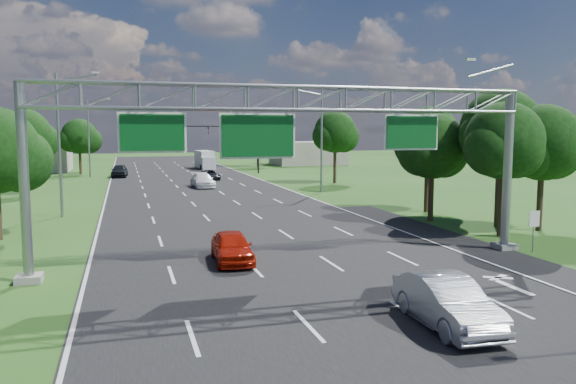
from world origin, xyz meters
name	(u,v)px	position (x,y,z in m)	size (l,w,h in m)	color
ground	(223,210)	(0.00, 30.00, 0.00)	(220.00, 220.00, 0.00)	#244B16
road	(223,210)	(0.00, 30.00, 0.00)	(18.00, 180.00, 0.02)	black
road_flare	(460,243)	(10.20, 14.00, 0.00)	(3.00, 30.00, 0.02)	black
sign_gantry	(298,112)	(0.33, 12.00, 6.89)	(23.50, 1.00, 9.56)	gray
regulatory_sign	(534,223)	(12.40, 10.98, 1.51)	(0.60, 0.08, 2.10)	gray
traffic_signal	(233,137)	(7.48, 65.00, 5.17)	(12.21, 0.24, 7.00)	black
streetlight_l_near	(62,137)	(-11.30, 30.00, 5.58)	(2.97, 0.22, 10.16)	gray
streetlight_l_far	(90,134)	(-11.30, 65.00, 5.58)	(2.97, 0.22, 10.16)	gray
streetlight_r_mid	(320,135)	(11.30, 40.00, 5.58)	(2.97, 0.22, 10.16)	gray
tree_cluster_right	(479,142)	(14.80, 19.19, 5.31)	(9.91, 14.60, 8.68)	#2D2116
tree_verge_lb	(26,137)	(-15.92, 45.04, 5.41)	(5.76, 4.80, 8.06)	#2D2116
tree_verge_lc	(80,138)	(-12.92, 70.04, 4.98)	(5.76, 4.80, 7.62)	#2D2116
tree_verge_rd	(336,134)	(16.08, 48.04, 5.63)	(5.76, 4.80, 8.28)	#2D2116
tree_verge_re	(258,135)	(14.08, 78.04, 5.20)	(5.76, 4.80, 7.84)	#2D2116
building_left	(19,154)	(-22.00, 78.00, 2.50)	(14.00, 10.00, 5.00)	gray
building_right	(308,153)	(24.00, 82.00, 2.00)	(12.00, 9.00, 4.00)	gray
red_coupe	(232,247)	(-2.50, 13.11, 0.72)	(1.71, 4.25, 1.45)	#B11908
silver_sedan	(447,302)	(2.37, 2.82, 0.78)	(1.65, 4.73, 1.56)	#B2B6BE
car_queue_a	(203,180)	(0.78, 47.54, 0.74)	(2.09, 5.13, 1.49)	white
car_queue_b	(210,175)	(2.89, 56.42, 0.61)	(2.01, 4.36, 1.21)	black
car_queue_c	(119,171)	(-7.82, 63.67, 0.82)	(1.94, 4.82, 1.64)	black
box_truck	(205,160)	(5.06, 76.38, 1.34)	(2.63, 7.56, 2.80)	beige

